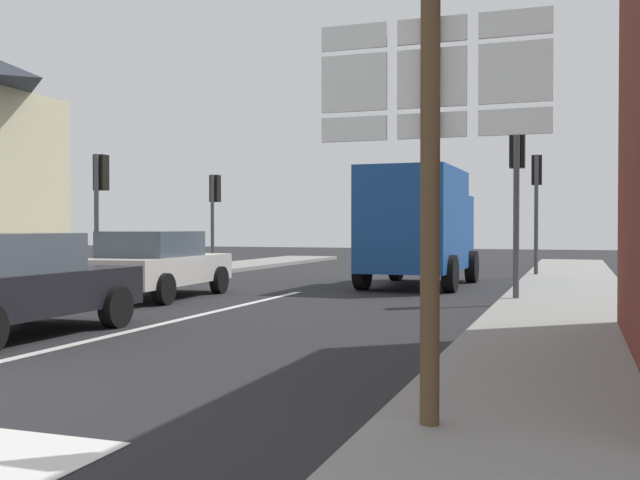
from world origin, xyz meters
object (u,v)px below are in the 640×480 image
object	(u,v)px
traffic_light_far_left	(214,201)
traffic_light_far_right	(537,187)
sedan_near	(3,284)
traffic_light_near_left	(100,190)
route_sign_post	(431,164)
traffic_light_near_right	(517,170)
sedan_far	(156,263)
delivery_truck	(419,224)

from	to	relation	value
traffic_light_far_left	traffic_light_far_right	world-z (taller)	traffic_light_far_right
sedan_near	traffic_light_near_left	distance (m)	8.58
route_sign_post	traffic_light_far_right	bearing A→B (deg)	90.43
route_sign_post	traffic_light_far_right	world-z (taller)	traffic_light_far_right
route_sign_post	traffic_light_near_right	distance (m)	10.09
traffic_light_near_left	traffic_light_far_left	distance (m)	6.24
traffic_light_far_left	traffic_light_far_right	distance (m)	10.35
route_sign_post	traffic_light_near_left	distance (m)	14.80
sedan_near	sedan_far	world-z (taller)	same
traffic_light_far_left	route_sign_post	bearing A→B (deg)	-58.17
delivery_truck	traffic_light_far_right	xyz separation A→B (m)	(2.78, 4.14, 1.13)
traffic_light_near_left	traffic_light_far_right	size ratio (longest dim) A/B	0.91
traffic_light_near_right	traffic_light_near_left	bearing A→B (deg)	177.51
sedan_near	sedan_far	size ratio (longest dim) A/B	0.98
traffic_light_near_right	traffic_light_far_left	distance (m)	12.26
sedan_far	delivery_truck	size ratio (longest dim) A/B	0.85
sedan_near	delivery_truck	size ratio (longest dim) A/B	0.83
traffic_light_near_right	traffic_light_far_right	bearing A→B (deg)	90.00
traffic_light_near_right	route_sign_post	bearing A→B (deg)	-89.23
sedan_near	traffic_light_near_right	world-z (taller)	traffic_light_near_right
route_sign_post	traffic_light_near_left	world-z (taller)	traffic_light_near_left
traffic_light_near_left	traffic_light_far_right	world-z (taller)	traffic_light_far_right
traffic_light_near_right	traffic_light_far_right	size ratio (longest dim) A/B	0.97
delivery_truck	traffic_light_far_left	size ratio (longest dim) A/B	1.52
sedan_near	traffic_light_far_right	bearing A→B (deg)	66.64
sedan_near	sedan_far	distance (m)	5.91
sedan_near	delivery_truck	world-z (taller)	delivery_truck
traffic_light_near_left	sedan_near	bearing A→B (deg)	-63.09
traffic_light_near_right	traffic_light_far_right	world-z (taller)	traffic_light_far_right
delivery_truck	route_sign_post	bearing A→B (deg)	-78.14
sedan_far	traffic_light_near_right	bearing A→B (deg)	9.28
sedan_near	traffic_light_near_left	world-z (taller)	traffic_light_near_left
delivery_truck	route_sign_post	distance (m)	14.17
sedan_near	traffic_light_near_left	xyz separation A→B (m)	(-3.80, 7.49, 1.76)
sedan_near	traffic_light_near_left	size ratio (longest dim) A/B	1.24
route_sign_post	traffic_light_near_right	world-z (taller)	traffic_light_near_right
traffic_light_far_right	sedan_far	bearing A→B (deg)	-129.60
traffic_light_near_right	traffic_light_far_left	size ratio (longest dim) A/B	1.10
route_sign_post	traffic_light_far_right	xyz separation A→B (m)	(-0.14, 18.00, 0.77)
delivery_truck	traffic_light_near_right	world-z (taller)	traffic_light_near_right
delivery_truck	traffic_light_near_right	size ratio (longest dim) A/B	1.38
traffic_light_far_left	traffic_light_near_right	bearing A→B (deg)	-33.09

